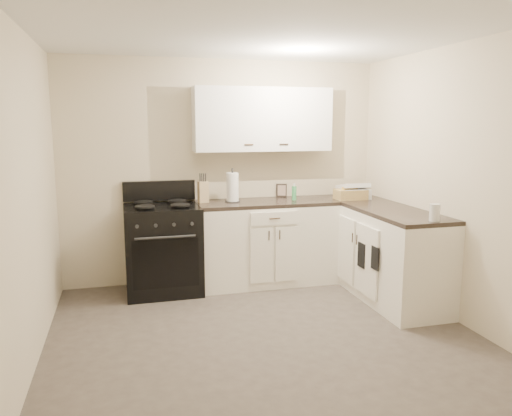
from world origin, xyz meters
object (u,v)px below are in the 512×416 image
object	(u,v)px
knife_block	(203,192)
paper_towel	(232,187)
countertop_grill	(354,194)
wicker_basket	(350,194)
stove	(163,250)

from	to	relation	value
knife_block	paper_towel	xyz separation A→B (m)	(0.32, -0.05, 0.05)
paper_towel	countertop_grill	world-z (taller)	paper_towel
knife_block	paper_towel	size ratio (longest dim) A/B	0.72
countertop_grill	wicker_basket	bearing A→B (deg)	-144.10
stove	paper_towel	world-z (taller)	paper_towel
paper_towel	countertop_grill	xyz separation A→B (m)	(1.40, -0.12, -0.10)
wicker_basket	countertop_grill	xyz separation A→B (m)	(0.06, 0.04, 0.00)
wicker_basket	knife_block	bearing A→B (deg)	173.04
paper_towel	knife_block	bearing A→B (deg)	171.91
stove	paper_towel	distance (m)	1.01
paper_towel	countertop_grill	size ratio (longest dim) A/B	1.03
stove	knife_block	bearing A→B (deg)	13.32
stove	wicker_basket	size ratio (longest dim) A/B	2.80
stove	paper_towel	bearing A→B (deg)	4.65
knife_block	paper_towel	distance (m)	0.33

